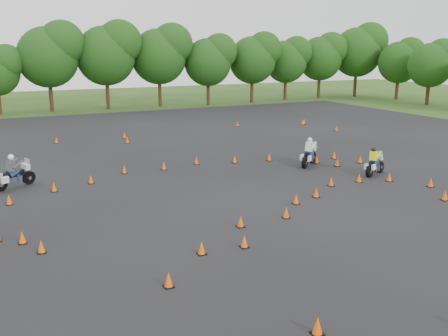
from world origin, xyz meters
TOP-DOWN VIEW (x-y plane):
  - ground at (0.00, 0.00)m, footprint 140.00×140.00m
  - asphalt_pad at (0.00, 6.00)m, footprint 62.00×62.00m
  - treeline at (2.03, 35.08)m, footprint 86.90×32.50m
  - traffic_cones at (-0.03, 5.56)m, footprint 36.44×33.14m
  - rider_grey at (-9.30, 9.27)m, footprint 2.35×1.82m
  - rider_yellow at (9.09, 3.32)m, footprint 2.14×1.42m
  - rider_white at (7.03, 6.79)m, footprint 2.22×1.94m

SIDE VIEW (x-z plane):
  - ground at x=0.00m, z-range 0.00..0.00m
  - asphalt_pad at x=0.00m, z-range 0.01..0.01m
  - traffic_cones at x=-0.03m, z-range 0.01..0.46m
  - rider_yellow at x=9.09m, z-range 0.00..1.60m
  - rider_white at x=7.03m, z-range 0.00..1.75m
  - rider_grey at x=-9.30m, z-range 0.00..1.80m
  - treeline at x=2.03m, z-range -0.83..10.06m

